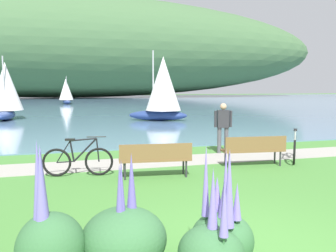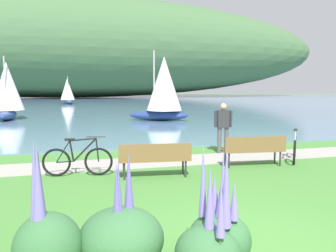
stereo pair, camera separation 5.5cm
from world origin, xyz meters
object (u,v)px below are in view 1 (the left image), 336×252
at_px(sailboat_toward_hillside, 66,91).
at_px(sailboat_mid_bay, 6,90).
at_px(park_bench_near_camera, 155,157).
at_px(bicycle_leaning_near_bench, 78,161).
at_px(bicycle_beside_path, 295,148).
at_px(person_at_shoreline, 223,125).
at_px(sailboat_nearest_to_shore, 163,88).
at_px(park_bench_further_along, 254,148).

bearing_deg(sailboat_toward_hillside, sailboat_mid_bay, -99.17).
xyz_separation_m(park_bench_near_camera, bicycle_leaning_near_bench, (-1.86, 0.68, -0.12)).
bearing_deg(bicycle_beside_path, bicycle_leaning_near_bench, -178.70).
bearing_deg(park_bench_near_camera, person_at_shoreline, 40.67).
height_order(park_bench_near_camera, sailboat_toward_hillside, sailboat_toward_hillside).
bearing_deg(park_bench_near_camera, bicycle_leaning_near_bench, 159.98).
bearing_deg(person_at_shoreline, sailboat_toward_hillside, 98.84).
relative_size(sailboat_nearest_to_shore, sailboat_mid_bay, 1.08).
height_order(bicycle_beside_path, sailboat_toward_hillside, sailboat_toward_hillside).
relative_size(park_bench_further_along, sailboat_toward_hillside, 0.51).
distance_m(sailboat_nearest_to_shore, sailboat_toward_hillside, 26.45).
bearing_deg(person_at_shoreline, park_bench_further_along, -88.98).
bearing_deg(bicycle_beside_path, sailboat_nearest_to_shore, 93.54).
xyz_separation_m(person_at_shoreline, sailboat_mid_bay, (-9.31, 15.06, 1.07)).
xyz_separation_m(bicycle_leaning_near_bench, sailboat_toward_hillside, (-0.94, 38.90, 1.35)).
xyz_separation_m(park_bench_near_camera, park_bench_further_along, (3.00, 0.48, 0.00)).
relative_size(park_bench_near_camera, sailboat_toward_hillside, 0.51).
bearing_deg(park_bench_near_camera, sailboat_toward_hillside, 94.05).
bearing_deg(bicycle_leaning_near_bench, sailboat_toward_hillside, 91.39).
relative_size(sailboat_mid_bay, sailboat_toward_hillside, 1.17).
height_order(sailboat_nearest_to_shore, sailboat_toward_hillside, sailboat_nearest_to_shore).
height_order(bicycle_leaning_near_bench, person_at_shoreline, person_at_shoreline).
relative_size(bicycle_beside_path, sailboat_nearest_to_shore, 0.32).
bearing_deg(park_bench_further_along, sailboat_toward_hillside, 98.43).
bearing_deg(bicycle_beside_path, sailboat_mid_bay, 123.07).
distance_m(park_bench_near_camera, park_bench_further_along, 3.03).
bearing_deg(sailboat_mid_bay, sailboat_toward_hillside, 80.83).
xyz_separation_m(park_bench_near_camera, sailboat_mid_bay, (-6.35, 17.60, 1.53)).
xyz_separation_m(bicycle_beside_path, sailboat_mid_bay, (-10.92, 16.77, 1.65)).
xyz_separation_m(bicycle_beside_path, person_at_shoreline, (-1.62, 1.72, 0.58)).
bearing_deg(sailboat_toward_hillside, person_at_shoreline, -81.16).
distance_m(bicycle_beside_path, sailboat_toward_hillside, 39.47).
relative_size(park_bench_further_along, person_at_shoreline, 1.08).
bearing_deg(person_at_shoreline, bicycle_leaning_near_bench, -158.84).
distance_m(person_at_shoreline, sailboat_nearest_to_shore, 11.51).
relative_size(person_at_shoreline, sailboat_nearest_to_shore, 0.37).
bearing_deg(park_bench_further_along, person_at_shoreline, 91.02).
bearing_deg(sailboat_toward_hillside, bicycle_leaning_near_bench, -88.61).
relative_size(park_bench_near_camera, bicycle_beside_path, 1.25).
distance_m(park_bench_near_camera, sailboat_toward_hillside, 39.69).
height_order(park_bench_further_along, bicycle_beside_path, bicycle_beside_path).
xyz_separation_m(park_bench_further_along, bicycle_beside_path, (1.58, 0.34, -0.12)).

